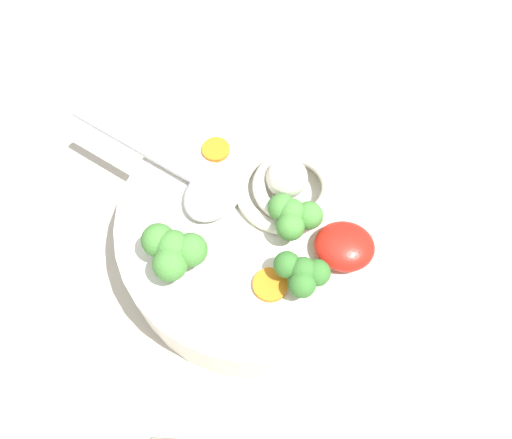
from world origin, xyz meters
TOP-DOWN VIEW (x-y plane):
  - table_slab at (0.00, 0.00)cm, footprint 92.67×92.67cm
  - soup_bowl at (-2.76, 2.12)cm, footprint 22.91×22.91cm
  - noodle_pile at (-0.44, 4.90)cm, footprint 9.43×9.24cm
  - soup_spoon at (-7.58, 4.54)cm, footprint 16.90×10.76cm
  - chili_sauce_dollop at (4.27, -0.18)cm, footprint 4.68×4.21cm
  - broccoli_floret_right at (1.23, -2.89)cm, footprint 3.97×3.42cm
  - broccoli_floret_beside_noodles at (-8.41, -2.32)cm, footprint 5.04×4.34cm
  - broccoli_floret_rear at (0.26, 1.64)cm, footprint 4.34×3.74cm
  - carrot_slice_center at (-1.10, -3.41)cm, footprint 2.66×2.66cm
  - carrot_slice_extra_a at (-6.89, 8.37)cm, footprint 2.41×2.41cm

SIDE VIEW (x-z plane):
  - table_slab at x=0.00cm, z-range 0.00..2.98cm
  - soup_bowl at x=-2.76cm, z-range 3.08..9.49cm
  - carrot_slice_extra_a at x=-6.89cm, z-range 9.38..9.79cm
  - carrot_slice_center at x=-1.10cm, z-range 9.38..9.86cm
  - soup_spoon at x=-7.58cm, z-range 9.38..10.98cm
  - chili_sauce_dollop at x=4.27cm, z-range 9.38..11.49cm
  - noodle_pile at x=-0.44cm, z-range 8.67..12.46cm
  - broccoli_floret_right at x=1.23cm, z-range 9.78..12.92cm
  - broccoli_floret_rear at x=0.26cm, z-range 9.82..13.25cm
  - broccoli_floret_beside_noodles at x=-8.41cm, z-range 9.89..13.87cm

